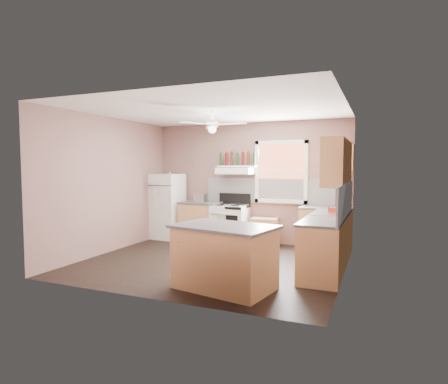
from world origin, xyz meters
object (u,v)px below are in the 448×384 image
at_px(refrigerator, 168,206).
at_px(island, 225,258).
at_px(cart, 265,232).
at_px(toaster, 200,198).
at_px(stove, 230,224).

height_order(refrigerator, island, refrigerator).
relative_size(refrigerator, cart, 2.70).
bearing_deg(toaster, refrigerator, -171.51).
xyz_separation_m(refrigerator, toaster, (0.85, 0.04, 0.22)).
height_order(toaster, cart, toaster).
relative_size(refrigerator, island, 1.18).
bearing_deg(cart, island, -89.52).
height_order(toaster, stove, toaster).
relative_size(toaster, stove, 0.33).
relative_size(toaster, island, 0.21).
relative_size(toaster, cart, 0.49).
bearing_deg(stove, toaster, 177.03).
height_order(refrigerator, cart, refrigerator).
bearing_deg(island, refrigerator, 143.79).
bearing_deg(toaster, stove, 4.55).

